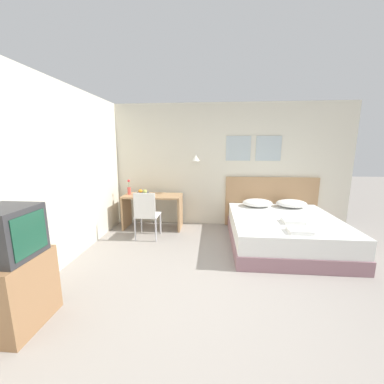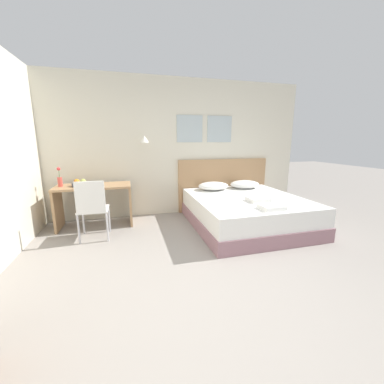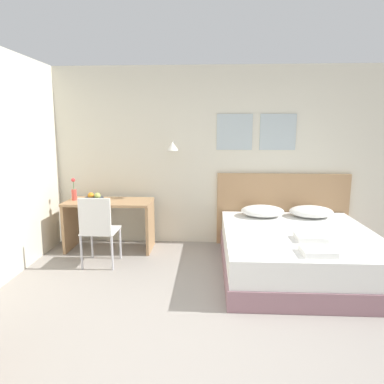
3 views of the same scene
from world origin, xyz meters
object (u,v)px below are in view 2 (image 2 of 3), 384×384
Objects in this scene: pillow_right at (245,184)px; flower_vase at (60,180)px; headboard at (223,185)px; pillow_left at (213,186)px; folded_towel_mid_bed at (271,207)px; folded_towel_near_foot at (258,199)px; bed at (246,211)px; desk_chair at (92,206)px; fruit_bowl at (80,184)px; desk at (95,197)px.

flower_vase reaches higher than pillow_right.
headboard reaches higher than pillow_left.
folded_towel_mid_bed is (-0.35, -1.48, -0.05)m from pillow_right.
flower_vase is (-3.10, 1.01, 0.30)m from folded_towel_near_foot.
bed is 0.42m from folded_towel_near_foot.
headboard is 0.47m from pillow_left.
desk_chair is at bearing 179.22° from bed.
desk_chair is at bearing -68.59° from fruit_bowl.
fruit_bowl is (-0.20, -0.03, 0.26)m from desk.
folded_towel_near_foot is at bearing -19.10° from fruit_bowl.
folded_towel_near_foot is 2.57m from desk_chair.
pillow_left is 1.87× the size of folded_towel_near_foot.
desk is 1.33× the size of desk_chair.
pillow_right is 1.08m from folded_towel_near_foot.
folded_towel_near_foot is at bearing -106.27° from pillow_right.
pillow_right is (0.34, 0.73, 0.34)m from bed.
desk is 0.61m from flower_vase.
folded_towel_near_foot is (0.04, -0.30, 0.29)m from bed.
folded_towel_mid_bed is 0.27× the size of desk.
folded_towel_near_foot is 0.35× the size of desk_chair.
folded_towel_mid_bed is 2.61m from desk_chair.
desk_chair is at bearing -166.28° from pillow_right.
bed is 2.65m from desk.
folded_towel_mid_bed is (-0.01, -0.75, 0.29)m from bed.
pillow_left is 1.86× the size of folded_towel_mid_bed.
pillow_right reaches higher than folded_towel_near_foot.
headboard is at bearing 137.41° from pillow_right.
bed is 1.08m from headboard.
pillow_right is (0.34, -0.31, 0.05)m from headboard.
desk_chair reaches higher than bed.
desk_chair is at bearing 172.43° from folded_towel_near_foot.
bed is 6.26× the size of folded_towel_near_foot.
desk_chair is 2.84× the size of flower_vase.
folded_towel_near_foot is at bearing -88.25° from headboard.
desk_chair is (-2.54, 0.34, -0.01)m from folded_towel_near_foot.
folded_towel_near_foot is (0.04, -1.35, 0.00)m from headboard.
flower_vase is (-0.56, 0.68, 0.31)m from desk_chair.
pillow_left is at bearing 0.89° from desk.
desk_chair is 0.93m from flower_vase.
bed is 7.80× the size of fruit_bowl.
desk_chair reaches higher than folded_towel_mid_bed.
folded_towel_near_foot and folded_towel_mid_bed have the same top height.
desk is (-2.55, 0.69, 0.26)m from bed.
pillow_right reaches higher than folded_towel_mid_bed.
pillow_right is at bearing 73.73° from folded_towel_near_foot.
headboard reaches higher than pillow_right.
desk_chair reaches higher than pillow_left.
desk_chair reaches higher than fruit_bowl.
desk is at bearing -179.11° from pillow_left.
fruit_bowl is at bearing -170.91° from desk.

